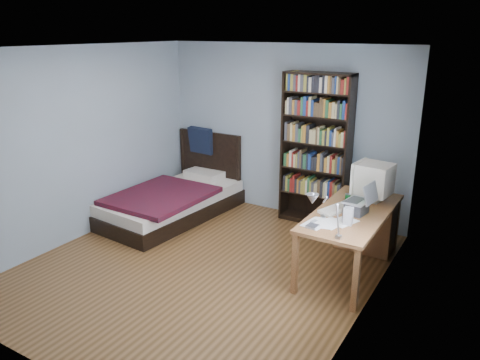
{
  "coord_description": "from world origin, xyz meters",
  "views": [
    {
      "loc": [
        2.94,
        -4.02,
        2.68
      ],
      "look_at": [
        0.19,
        0.55,
        0.95
      ],
      "focal_mm": 35.0,
      "sensor_mm": 36.0,
      "label": 1
    }
  ],
  "objects_px": {
    "keyboard": "(336,209)",
    "soda_can": "(348,199)",
    "speaker": "(348,216)",
    "desk_lamp": "(317,204)",
    "crt_monitor": "(373,179)",
    "desk": "(363,222)",
    "bookshelf": "(316,150)",
    "laptop": "(358,205)",
    "bed": "(175,199)"
  },
  "relations": [
    {
      "from": "keyboard",
      "to": "soda_can",
      "type": "distance_m",
      "value": 0.29
    },
    {
      "from": "speaker",
      "to": "soda_can",
      "type": "distance_m",
      "value": 0.64
    },
    {
      "from": "speaker",
      "to": "desk_lamp",
      "type": "bearing_deg",
      "value": -102.71
    },
    {
      "from": "crt_monitor",
      "to": "keyboard",
      "type": "xyz_separation_m",
      "value": [
        -0.23,
        -0.54,
        -0.24
      ]
    },
    {
      "from": "desk",
      "to": "bookshelf",
      "type": "bearing_deg",
      "value": 145.17
    },
    {
      "from": "laptop",
      "to": "bookshelf",
      "type": "height_order",
      "value": "bookshelf"
    },
    {
      "from": "bed",
      "to": "bookshelf",
      "type": "bearing_deg",
      "value": 23.4
    },
    {
      "from": "desk",
      "to": "keyboard",
      "type": "distance_m",
      "value": 0.66
    },
    {
      "from": "soda_can",
      "to": "desk_lamp",
      "type": "bearing_deg",
      "value": -84.19
    },
    {
      "from": "desk",
      "to": "speaker",
      "type": "relative_size",
      "value": 9.12
    },
    {
      "from": "crt_monitor",
      "to": "bed",
      "type": "xyz_separation_m",
      "value": [
        -2.87,
        -0.16,
        -0.74
      ]
    },
    {
      "from": "laptop",
      "to": "desk",
      "type": "bearing_deg",
      "value": 97.96
    },
    {
      "from": "desk",
      "to": "bed",
      "type": "bearing_deg",
      "value": -176.39
    },
    {
      "from": "desk",
      "to": "crt_monitor",
      "type": "bearing_deg",
      "value": -11.21
    },
    {
      "from": "desk_lamp",
      "to": "speaker",
      "type": "bearing_deg",
      "value": 84.34
    },
    {
      "from": "desk",
      "to": "crt_monitor",
      "type": "relative_size",
      "value": 3.69
    },
    {
      "from": "desk_lamp",
      "to": "keyboard",
      "type": "bearing_deg",
      "value": 99.02
    },
    {
      "from": "laptop",
      "to": "desk_lamp",
      "type": "distance_m",
      "value": 1.13
    },
    {
      "from": "speaker",
      "to": "bed",
      "type": "xyz_separation_m",
      "value": [
        -2.87,
        0.69,
        -0.57
      ]
    },
    {
      "from": "speaker",
      "to": "crt_monitor",
      "type": "bearing_deg",
      "value": 83.07
    },
    {
      "from": "keyboard",
      "to": "bookshelf",
      "type": "relative_size",
      "value": 0.21
    },
    {
      "from": "crt_monitor",
      "to": "keyboard",
      "type": "distance_m",
      "value": 0.64
    },
    {
      "from": "keyboard",
      "to": "speaker",
      "type": "xyz_separation_m",
      "value": [
        0.24,
        -0.31,
        0.08
      ]
    },
    {
      "from": "desk",
      "to": "bed",
      "type": "xyz_separation_m",
      "value": [
        -2.79,
        -0.18,
        -0.17
      ]
    },
    {
      "from": "desk_lamp",
      "to": "bed",
      "type": "xyz_separation_m",
      "value": [
        -2.8,
        1.42,
        -0.93
      ]
    },
    {
      "from": "keyboard",
      "to": "bookshelf",
      "type": "distance_m",
      "value": 1.45
    },
    {
      "from": "desk",
      "to": "keyboard",
      "type": "height_order",
      "value": "keyboard"
    },
    {
      "from": "desk",
      "to": "desk_lamp",
      "type": "distance_m",
      "value": 1.77
    },
    {
      "from": "soda_can",
      "to": "keyboard",
      "type": "bearing_deg",
      "value": -96.03
    },
    {
      "from": "desk",
      "to": "soda_can",
      "type": "distance_m",
      "value": 0.47
    },
    {
      "from": "desk",
      "to": "bookshelf",
      "type": "relative_size",
      "value": 0.79
    },
    {
      "from": "keyboard",
      "to": "speaker",
      "type": "relative_size",
      "value": 2.43
    },
    {
      "from": "speaker",
      "to": "soda_can",
      "type": "bearing_deg",
      "value": 101.95
    },
    {
      "from": "soda_can",
      "to": "bookshelf",
      "type": "bearing_deg",
      "value": 130.94
    },
    {
      "from": "bed",
      "to": "soda_can",
      "type": "bearing_deg",
      "value": -1.97
    },
    {
      "from": "desk",
      "to": "laptop",
      "type": "bearing_deg",
      "value": -82.04
    },
    {
      "from": "speaker",
      "to": "bed",
      "type": "height_order",
      "value": "bed"
    },
    {
      "from": "crt_monitor",
      "to": "soda_can",
      "type": "xyz_separation_m",
      "value": [
        -0.2,
        -0.25,
        -0.2
      ]
    },
    {
      "from": "keyboard",
      "to": "speaker",
      "type": "bearing_deg",
      "value": -34.3
    },
    {
      "from": "soda_can",
      "to": "bed",
      "type": "xyz_separation_m",
      "value": [
        -2.66,
        0.09,
        -0.54
      ]
    },
    {
      "from": "crt_monitor",
      "to": "keyboard",
      "type": "bearing_deg",
      "value": -113.57
    },
    {
      "from": "laptop",
      "to": "soda_can",
      "type": "bearing_deg",
      "value": 128.77
    },
    {
      "from": "desk",
      "to": "laptop",
      "type": "relative_size",
      "value": 4.62
    },
    {
      "from": "crt_monitor",
      "to": "laptop",
      "type": "height_order",
      "value": "crt_monitor"
    },
    {
      "from": "desk",
      "to": "desk_lamp",
      "type": "height_order",
      "value": "desk_lamp"
    },
    {
      "from": "keyboard",
      "to": "laptop",
      "type": "bearing_deg",
      "value": 26.57
    },
    {
      "from": "laptop",
      "to": "soda_can",
      "type": "distance_m",
      "value": 0.33
    },
    {
      "from": "crt_monitor",
      "to": "desk_lamp",
      "type": "bearing_deg",
      "value": -92.53
    },
    {
      "from": "bookshelf",
      "to": "speaker",
      "type": "bearing_deg",
      "value": -56.62
    },
    {
      "from": "desk",
      "to": "speaker",
      "type": "xyz_separation_m",
      "value": [
        0.08,
        -0.87,
        0.4
      ]
    }
  ]
}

